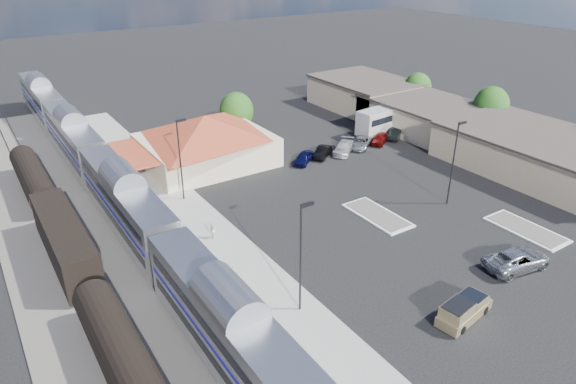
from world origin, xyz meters
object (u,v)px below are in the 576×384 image
pickup_truck (465,309)px  suv (517,259)px  station_depot (205,140)px  coach_bus (391,117)px

pickup_truck → suv: (8.94, 1.89, 0.03)m
station_depot → suv: station_depot is taller
suv → coach_bus: coach_bus is taller
pickup_truck → suv: 9.14m
suv → coach_bus: size_ratio=0.49×
station_depot → pickup_truck: (3.19, -37.25, -2.32)m
coach_bus → station_depot: bearing=76.4°
station_depot → pickup_truck: 37.46m
suv → coach_bus: bearing=-17.2°
suv → station_depot: bearing=27.7°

